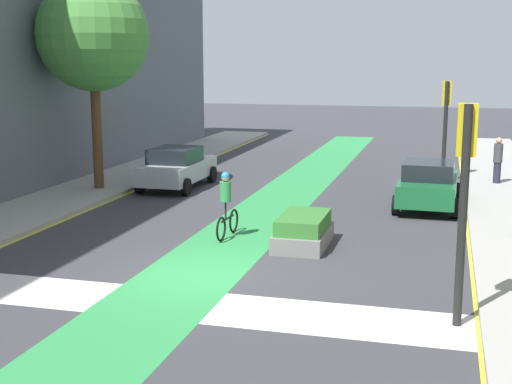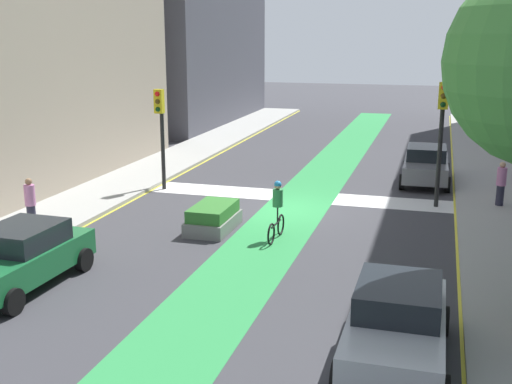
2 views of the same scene
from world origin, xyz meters
name	(u,v)px [view 2 (image 2 of 2)]	position (x,y,z in m)	size (l,w,h in m)	color
ground_plane	(286,209)	(0.00, 0.00, 0.00)	(120.00, 120.00, 0.00)	#38383D
bike_lane_paint	(294,210)	(-0.30, 0.00, 0.00)	(2.40, 60.00, 0.01)	#2D8C47
crosswalk_band	(298,196)	(0.00, -2.00, 0.00)	(12.00, 1.80, 0.01)	silver
sidewalk_left	(504,224)	(-7.50, 0.00, 0.07)	(3.00, 60.00, 0.15)	#9E9E99
curb_stripe_left	(457,222)	(-6.00, 0.00, 0.01)	(0.16, 60.00, 0.01)	yellow
sidewalk_right	(102,194)	(7.50, 0.00, 0.07)	(3.00, 60.00, 0.15)	#9E9E99
curb_stripe_right	(137,198)	(6.00, 0.00, 0.01)	(0.16, 60.00, 0.01)	yellow
traffic_signal_near_right	(161,120)	(5.58, -1.58, 2.89)	(0.35, 0.52, 4.11)	black
traffic_signal_near_left	(442,121)	(-5.28, -1.80, 3.21)	(0.35, 0.52, 4.60)	black
car_green_right_far	(20,256)	(4.75, 9.00, 0.80)	(2.13, 4.25, 1.57)	#196033
car_silver_left_far	(397,323)	(-4.67, 10.29, 0.80)	(2.03, 4.20, 1.57)	#B2B7BF
car_grey_left_near	(426,165)	(-4.77, -5.84, 0.80)	(2.06, 4.22, 1.57)	slate
cyclist_in_lane	(277,209)	(-0.53, 3.46, 0.97)	(0.32, 1.73, 1.86)	black
pedestrian_sidewalk_left_a	(501,183)	(-7.51, -2.19, 0.97)	(0.34, 0.34, 1.62)	#262638
pedestrian_sidewalk_right_b	(30,203)	(7.24, 4.98, 0.99)	(0.34, 0.34, 1.65)	#262638
median_planter	(213,218)	(1.70, 3.11, 0.40)	(1.29, 2.30, 0.85)	slate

